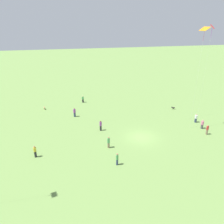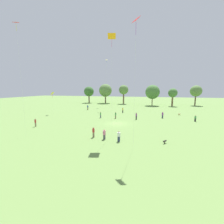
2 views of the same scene
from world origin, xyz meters
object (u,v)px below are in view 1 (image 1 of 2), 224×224
Objects in this scene: person_0 at (207,130)px; person_2 at (35,151)px; person_4 at (202,124)px; person_5 at (117,159)px; kite_2 at (212,32)px; dog_0 at (44,108)px; person_9 at (83,99)px; person_3 at (109,142)px; kite_0 at (204,32)px; dog_1 at (173,108)px; person_7 at (196,118)px; person_8 at (101,126)px; person_10 at (75,113)px.

person_2 reaches higher than person_0.
person_4 is 18.09m from person_5.
kite_2 reaches higher than dog_0.
person_9 is at bearing 49.27° from person_5.
person_3 is 0.11× the size of kite_2.
kite_0 is at bearing 170.55° from person_4.
person_3 is 0.11× the size of kite_0.
dog_1 is (16.01, -16.16, -0.53)m from person_5.
person_3 is 1.09× the size of person_7.
person_9 is 8.69m from dog_0.
person_8 is 1.04× the size of person_10.
kite_0 is at bearing 26.74° from person_8.
person_2 is at bearing -100.16° from dog_0.
kite_2 reaches higher than person_4.
person_0 is 0.94× the size of person_8.
person_4 is 2.51m from person_7.
person_7 is at bearing 157.94° from kite_0.
kite_2 is at bearing 41.14° from person_8.
dog_0 is at bearing -90.15° from kite_0.
person_3 reaches higher than person_10.
person_0 is 2.50× the size of dog_1.
person_8 is (5.24, 16.72, 0.06)m from person_0.
person_3 is (-0.38, 16.55, 0.04)m from person_0.
kite_2 is at bearing 75.60° from person_4.
kite_0 reaches higher than person_10.
person_9 reaches higher than dog_0.
person_2 is 29.57m from kite_0.
person_10 is (9.98, 21.11, 0.05)m from person_4.
dog_0 is (21.92, 10.28, -0.50)m from person_5.
dog_1 is (-8.33, -18.10, -0.42)m from person_9.
person_9 is at bearing 23.19° from person_3.
dog_0 is at bearing 113.12° from dog_1.
person_0 is 0.96× the size of person_3.
person_9 is at bearing 6.68° from dog_0.
person_4 is at bearing 25.38° from person_8.
person_9 is (14.45, 1.55, -0.15)m from person_8.
person_7 reaches higher than dog_1.
kite_2 reaches higher than person_9.
person_7 is 17.56m from person_8.
kite_2 is at bearing 122.48° from person_2.
person_10 is at bearing 36.50° from person_3.
kite_2 reaches higher than dog_1.
person_5 is (-4.65, 16.32, 0.02)m from person_0.
person_9 is (20.07, 1.71, -0.13)m from person_3.
person_5 is 2.50× the size of dog_1.
person_5 is 22.76m from dog_1.
person_7 is (9.20, -17.15, -0.07)m from person_5.
person_3 is at bearing 47.72° from person_5.
kite_0 is (-2.45, -15.31, 14.76)m from person_8.
person_5 is 24.21m from dog_0.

